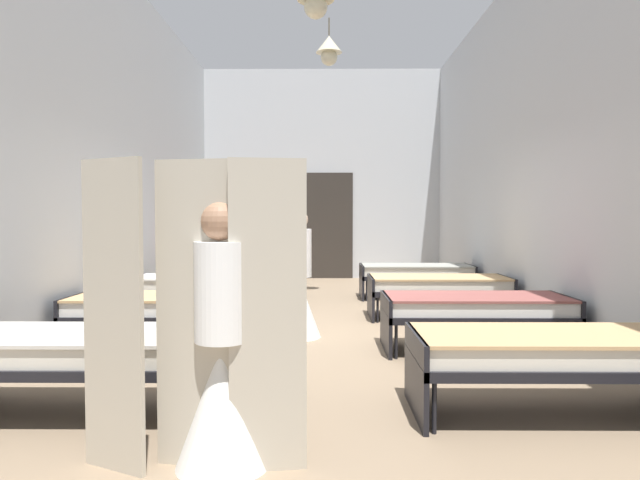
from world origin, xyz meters
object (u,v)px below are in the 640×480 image
bed_left_row_0 (86,352)px  bed_right_row_3 (416,273)px  bed_right_row_0 (549,352)px  bed_left_row_3 (227,272)px  bed_right_row_1 (476,308)px  nurse_mid_aisle (222,372)px  bed_left_row_1 (164,308)px  bed_left_row_2 (203,286)px  bed_right_row_2 (438,286)px  nurse_near_aisle (299,292)px  privacy_screen (191,315)px

bed_left_row_0 → bed_right_row_3: size_ratio=1.00×
bed_right_row_0 → bed_left_row_3: bearing=119.7°
bed_right_row_1 → nurse_mid_aisle: nurse_mid_aisle is taller
bed_right_row_0 → bed_left_row_1: same height
bed_left_row_3 → nurse_mid_aisle: size_ratio=1.28×
bed_left_row_2 → bed_right_row_2: size_ratio=1.00×
nurse_near_aisle → privacy_screen: (-0.43, -3.40, 0.32)m
bed_left_row_1 → nurse_mid_aisle: (1.11, -2.74, 0.09)m
bed_left_row_1 → bed_left_row_3: 3.80m
bed_left_row_2 → nurse_near_aisle: 1.87m
bed_left_row_3 → nurse_near_aisle: 3.46m
bed_left_row_1 → bed_right_row_2: size_ratio=1.00×
bed_right_row_2 → nurse_near_aisle: 2.26m
bed_left_row_0 → nurse_near_aisle: nurse_near_aisle is taller
bed_right_row_2 → bed_left_row_3: same height
privacy_screen → bed_right_row_2: bearing=73.0°
bed_right_row_2 → privacy_screen: size_ratio=1.12×
bed_right_row_0 → privacy_screen: (-2.30, -0.87, 0.41)m
bed_right_row_1 → bed_right_row_2: (0.00, 1.90, 0.00)m
nurse_near_aisle → bed_right_row_1: bearing=26.2°
bed_right_row_0 → bed_right_row_3: bearing=90.0°
bed_left_row_1 → bed_right_row_3: bearing=49.5°
bed_left_row_2 → bed_left_row_3: same height
bed_right_row_1 → nurse_near_aisle: 1.98m
bed_left_row_0 → bed_right_row_1: (3.25, 1.90, 0.00)m
nurse_near_aisle → privacy_screen: 3.44m
bed_left_row_0 → bed_right_row_1: bearing=30.3°
bed_left_row_0 → bed_left_row_1: bearing=90.0°
nurse_near_aisle → nurse_mid_aisle: 3.38m
bed_right_row_2 → nurse_mid_aisle: size_ratio=1.28×
nurse_mid_aisle → privacy_screen: privacy_screen is taller
bed_right_row_0 → bed_right_row_3: (0.00, 5.70, 0.00)m
bed_left_row_0 → nurse_near_aisle: (1.38, 2.53, 0.09)m
bed_right_row_0 → nurse_near_aisle: 3.15m
bed_left_row_0 → bed_right_row_1: same height
bed_right_row_1 → nurse_mid_aisle: size_ratio=1.28×
bed_right_row_1 → bed_right_row_3: size_ratio=1.00×
bed_left_row_1 → bed_right_row_2: (3.25, 1.90, 0.00)m
bed_left_row_0 → bed_right_row_3: 6.56m
bed_right_row_1 → nurse_mid_aisle: (-2.14, -2.74, 0.09)m
bed_right_row_0 → bed_left_row_2: size_ratio=1.00×
nurse_near_aisle → nurse_mid_aisle: same height
bed_right_row_1 → bed_left_row_2: 3.76m
bed_left_row_2 → nurse_mid_aisle: 4.77m
bed_right_row_0 → bed_left_row_1: 3.76m
bed_right_row_1 → nurse_near_aisle: bearing=161.3°
bed_left_row_2 → privacy_screen: privacy_screen is taller
bed_left_row_0 → nurse_mid_aisle: (1.11, -0.84, 0.09)m
bed_right_row_3 → bed_left_row_0: bearing=-119.7°
nurse_mid_aisle → bed_right_row_3: bearing=158.3°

